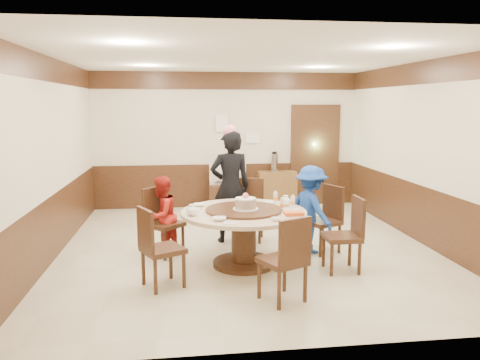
{
  "coord_description": "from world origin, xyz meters",
  "views": [
    {
      "loc": [
        -0.96,
        -6.75,
        2.14
      ],
      "look_at": [
        -0.15,
        -0.36,
        1.1
      ],
      "focal_mm": 35.0,
      "sensor_mm": 36.0,
      "label": 1
    }
  ],
  "objects": [
    {
      "name": "room",
      "position": [
        0.01,
        0.01,
        1.08
      ],
      "size": [
        6.0,
        6.04,
        2.84
      ],
      "color": "beige",
      "rests_on": "ground"
    },
    {
      "name": "banquet_table",
      "position": [
        -0.15,
        -0.76,
        0.53
      ],
      "size": [
        1.67,
        1.67,
        0.78
      ],
      "color": "#3A2012",
      "rests_on": "ground"
    },
    {
      "name": "chair_0",
      "position": [
        1.09,
        -0.32,
        0.3
      ],
      "size": [
        0.59,
        0.58,
        0.97
      ],
      "rotation": [
        0.0,
        0.0,
        2.0
      ],
      "color": "#3A2012",
      "rests_on": "ground"
    },
    {
      "name": "chair_1",
      "position": [
        0.11,
        0.42,
        0.3
      ],
      "size": [
        0.54,
        0.54,
        0.97
      ],
      "rotation": [
        0.0,
        0.0,
        2.88
      ],
      "color": "#3A2012",
      "rests_on": "ground"
    },
    {
      "name": "chair_2",
      "position": [
        -1.22,
        -0.17,
        0.3
      ],
      "size": [
        0.62,
        0.62,
        0.97
      ],
      "rotation": [
        0.0,
        0.0,
        3.93
      ],
      "color": "#3A2012",
      "rests_on": "ground"
    },
    {
      "name": "chair_3",
      "position": [
        -1.21,
        -1.39,
        0.3
      ],
      "size": [
        0.59,
        0.59,
        0.97
      ],
      "rotation": [
        0.0,
        0.0,
        5.17
      ],
      "color": "#3A2012",
      "rests_on": "ground"
    },
    {
      "name": "chair_4",
      "position": [
        0.13,
        -1.97,
        0.3
      ],
      "size": [
        0.59,
        0.59,
        0.97
      ],
      "rotation": [
        0.0,
        0.0,
        6.74
      ],
      "color": "#3A2012",
      "rests_on": "ground"
    },
    {
      "name": "chair_5",
      "position": [
        1.1,
        -1.13,
        0.3
      ],
      "size": [
        0.46,
        0.45,
        0.97
      ],
      "rotation": [
        0.0,
        0.0,
        7.84
      ],
      "color": "#3A2012",
      "rests_on": "ground"
    },
    {
      "name": "person_standing",
      "position": [
        -0.2,
        0.38,
        0.87
      ],
      "size": [
        0.68,
        0.49,
        1.75
      ],
      "primitive_type": "imported",
      "rotation": [
        0.0,
        0.0,
        3.26
      ],
      "color": "black",
      "rests_on": "ground"
    },
    {
      "name": "person_red",
      "position": [
        -1.25,
        -0.15,
        0.57
      ],
      "size": [
        0.66,
        0.7,
        1.14
      ],
      "primitive_type": "imported",
      "rotation": [
        0.0,
        0.0,
        4.14
      ],
      "color": "#AC1E16",
      "rests_on": "ground"
    },
    {
      "name": "person_blue",
      "position": [
        0.9,
        -0.32,
        0.64
      ],
      "size": [
        0.75,
        0.94,
        1.28
      ],
      "primitive_type": "imported",
      "rotation": [
        0.0,
        0.0,
        1.96
      ],
      "color": "#183E9B",
      "rests_on": "ground"
    },
    {
      "name": "birthday_cake",
      "position": [
        -0.13,
        -0.8,
        0.86
      ],
      "size": [
        0.34,
        0.34,
        0.22
      ],
      "color": "white",
      "rests_on": "banquet_table"
    },
    {
      "name": "teapot_left",
      "position": [
        -0.83,
        -0.95,
        0.81
      ],
      "size": [
        0.17,
        0.15,
        0.13
      ],
      "primitive_type": "ellipsoid",
      "color": "white",
      "rests_on": "banquet_table"
    },
    {
      "name": "teapot_right",
      "position": [
        0.47,
        -0.52,
        0.81
      ],
      "size": [
        0.17,
        0.15,
        0.13
      ],
      "primitive_type": "ellipsoid",
      "color": "white",
      "rests_on": "banquet_table"
    },
    {
      "name": "bowl_0",
      "position": [
        -0.72,
        -0.42,
        0.77
      ],
      "size": [
        0.16,
        0.16,
        0.04
      ],
      "primitive_type": "imported",
      "color": "white",
      "rests_on": "banquet_table"
    },
    {
      "name": "bowl_1",
      "position": [
        0.17,
        -1.34,
        0.77
      ],
      "size": [
        0.13,
        0.13,
        0.04
      ],
      "primitive_type": "imported",
      "color": "white",
      "rests_on": "banquet_table"
    },
    {
      "name": "bowl_2",
      "position": [
        -0.51,
        -1.25,
        0.77
      ],
      "size": [
        0.17,
        0.17,
        0.04
      ],
      "primitive_type": "imported",
      "color": "white",
      "rests_on": "banquet_table"
    },
    {
      "name": "bowl_3",
      "position": [
        0.52,
        -0.92,
        0.77
      ],
      "size": [
        0.12,
        0.12,
        0.04
      ],
      "primitive_type": "imported",
      "color": "white",
      "rests_on": "banquet_table"
    },
    {
      "name": "bowl_4",
      "position": [
        -0.81,
        -0.69,
        0.77
      ],
      "size": [
        0.14,
        0.14,
        0.03
      ],
      "primitive_type": "imported",
      "color": "white",
      "rests_on": "banquet_table"
    },
    {
      "name": "saucer_near",
      "position": [
        -0.4,
        -1.41,
        0.76
      ],
      "size": [
        0.18,
        0.18,
        0.01
      ],
      "primitive_type": "cylinder",
      "color": "white",
      "rests_on": "banquet_table"
    },
    {
      "name": "saucer_far",
      "position": [
        0.3,
        -0.26,
        0.76
      ],
      "size": [
        0.18,
        0.18,
        0.01
      ],
      "primitive_type": "cylinder",
      "color": "white",
      "rests_on": "banquet_table"
    },
    {
      "name": "shrimp_platter",
      "position": [
        0.43,
        -1.17,
        0.78
      ],
      "size": [
        0.3,
        0.2,
        0.06
      ],
      "color": "white",
      "rests_on": "banquet_table"
    },
    {
      "name": "bottle_0",
      "position": [
        0.36,
        -0.82,
        0.83
      ],
      "size": [
        0.06,
        0.06,
        0.16
      ],
      "primitive_type": "cylinder",
      "color": "white",
      "rests_on": "banquet_table"
    },
    {
      "name": "bottle_1",
      "position": [
        0.54,
        -0.67,
        0.83
      ],
      "size": [
        0.06,
        0.06,
        0.16
      ],
      "primitive_type": "cylinder",
      "color": "white",
      "rests_on": "banquet_table"
    },
    {
      "name": "bottle_2",
      "position": [
        0.36,
        -0.36,
        0.83
      ],
      "size": [
        0.06,
        0.06,
        0.16
      ],
      "primitive_type": "cylinder",
      "color": "white",
      "rests_on": "banquet_table"
    },
    {
      "name": "tv_stand",
      "position": [
        0.02,
        2.75,
        0.25
      ],
      "size": [
        0.85,
        0.45,
        0.5
      ],
      "primitive_type": "cube",
      "color": "#3A2012",
      "rests_on": "ground"
    },
    {
      "name": "television",
      "position": [
        0.02,
        2.75,
        0.72
      ],
      "size": [
        0.79,
        0.21,
        0.45
      ],
      "primitive_type": "imported",
      "rotation": [
        0.0,
        0.0,
        3.28
      ],
      "color": "gray",
      "rests_on": "tv_stand"
    },
    {
      "name": "side_cabinet",
      "position": [
        1.04,
        2.78,
        0.38
      ],
      "size": [
        0.8,
        0.4,
        0.75
      ],
      "primitive_type": "cube",
      "color": "brown",
      "rests_on": "ground"
    },
    {
      "name": "thermos",
      "position": [
        0.98,
        2.78,
        0.94
      ],
      "size": [
        0.15,
        0.15,
        0.38
      ],
      "primitive_type": "cylinder",
      "color": "silver",
      "rests_on": "side_cabinet"
    },
    {
      "name": "notice_left",
      "position": [
        -0.1,
        2.96,
        1.75
      ],
      "size": [
        0.25,
        0.0,
        0.35
      ],
      "primitive_type": "cube",
      "color": "white",
      "rests_on": "room"
    },
    {
      "name": "notice_right",
      "position": [
        0.55,
        2.96,
        1.45
      ],
      "size": [
        0.3,
        0.0,
        0.22
      ],
      "primitive_type": "cube",
      "color": "white",
      "rests_on": "room"
    }
  ]
}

